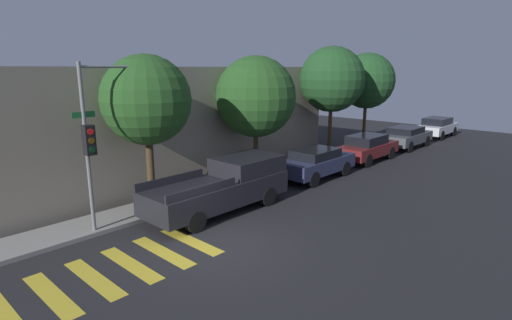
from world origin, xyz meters
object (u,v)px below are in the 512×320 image
at_px(tree_near_corner, 146,100).
at_px(tree_far_end, 332,80).
at_px(sedan_far_end, 406,136).
at_px(tree_behind_truck, 367,81).
at_px(sedan_middle, 367,147).
at_px(tree_midblock, 256,97).
at_px(sedan_tail_of_row, 437,127).
at_px(traffic_light_pole, 103,123).
at_px(sedan_near_corner, 316,162).
at_px(pickup_truck, 225,185).

bearing_deg(tree_near_corner, tree_far_end, -0.00).
bearing_deg(sedan_far_end, tree_behind_truck, 139.89).
bearing_deg(sedan_middle, tree_midblock, 165.31).
xyz_separation_m(tree_near_corner, tree_midblock, (5.57, 0.00, -0.17)).
distance_m(sedan_middle, sedan_far_end, 5.29).
bearing_deg(sedan_far_end, tree_near_corner, 174.06).
bearing_deg(sedan_tail_of_row, sedan_far_end, 180.00).
height_order(traffic_light_pole, sedan_near_corner, traffic_light_pole).
relative_size(sedan_middle, tree_near_corner, 0.78).
relative_size(tree_midblock, tree_behind_truck, 0.94).
height_order(sedan_near_corner, sedan_tail_of_row, sedan_tail_of_row).
distance_m(pickup_truck, sedan_middle, 10.84).
relative_size(sedan_near_corner, tree_behind_truck, 0.70).
bearing_deg(sedan_near_corner, sedan_tail_of_row, -0.00).
xyz_separation_m(traffic_light_pole, sedan_tail_of_row, (25.66, -1.27, -2.71)).
height_order(sedan_tail_of_row, tree_far_end, tree_far_end).
height_order(sedan_far_end, tree_far_end, tree_far_end).
bearing_deg(pickup_truck, tree_near_corner, 135.22).
bearing_deg(sedan_middle, tree_near_corner, 171.62).
bearing_deg(tree_near_corner, tree_behind_truck, 0.00).
height_order(pickup_truck, tree_far_end, tree_far_end).
height_order(sedan_tail_of_row, tree_behind_truck, tree_behind_truck).
relative_size(sedan_far_end, tree_far_end, 0.70).
bearing_deg(sedan_middle, tree_behind_truck, 31.45).
relative_size(sedan_near_corner, tree_near_corner, 0.75).
height_order(sedan_near_corner, tree_behind_truck, tree_behind_truck).
bearing_deg(sedan_middle, sedan_near_corner, 180.00).
bearing_deg(pickup_truck, tree_behind_truck, 7.68).
distance_m(traffic_light_pole, sedan_tail_of_row, 25.83).
height_order(pickup_truck, sedan_far_end, pickup_truck).
xyz_separation_m(sedan_near_corner, tree_behind_truck, (8.04, 1.87, 3.56)).
distance_m(sedan_tail_of_row, tree_behind_truck, 8.89).
relative_size(sedan_near_corner, sedan_middle, 0.96).
bearing_deg(tree_midblock, tree_behind_truck, 0.00).
xyz_separation_m(sedan_tail_of_row, tree_behind_truck, (-7.93, 1.87, 3.55)).
xyz_separation_m(sedan_tail_of_row, tree_midblock, (-18.15, 1.87, 3.08)).
xyz_separation_m(tree_near_corner, tree_behind_truck, (15.79, 0.00, 0.30)).
bearing_deg(sedan_far_end, tree_midblock, 171.43).
distance_m(pickup_truck, tree_far_end, 10.67).
distance_m(sedan_middle, tree_far_end, 4.27).
bearing_deg(tree_near_corner, sedan_middle, -8.38).
xyz_separation_m(pickup_truck, tree_behind_truck, (13.90, 1.87, 3.40)).
distance_m(sedan_near_corner, sedan_middle, 4.98).
xyz_separation_m(sedan_far_end, tree_far_end, (-6.26, 1.87, 3.75)).
bearing_deg(sedan_tail_of_row, tree_midblock, 174.10).
relative_size(sedan_tail_of_row, tree_far_end, 0.68).
relative_size(pickup_truck, sedan_tail_of_row, 1.30).
bearing_deg(sedan_middle, pickup_truck, 180.00).
height_order(traffic_light_pole, sedan_tail_of_row, traffic_light_pole).
distance_m(sedan_middle, tree_near_corner, 13.27).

